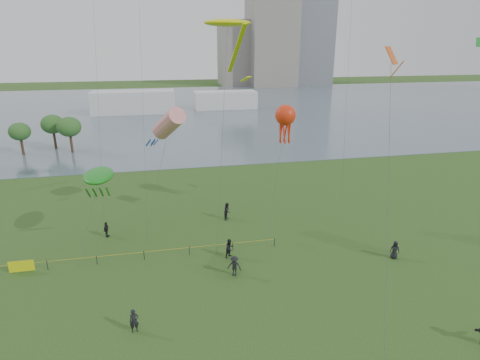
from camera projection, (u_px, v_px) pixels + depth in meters
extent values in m
plane|color=#1F3D13|center=(273.00, 353.00, 24.84)|extent=(400.00, 400.00, 0.00)
cube|color=slate|center=(177.00, 109.00, 117.46)|extent=(400.00, 120.00, 0.08)
cube|color=gray|center=(271.00, 42.00, 177.69)|extent=(20.00, 20.00, 38.00)
cube|color=slate|center=(238.00, 53.00, 182.14)|extent=(16.00, 18.00, 28.00)
cube|color=silver|center=(133.00, 102.00, 109.54)|extent=(22.00, 8.00, 6.00)
cube|color=silver|center=(225.00, 100.00, 117.52)|extent=(18.00, 7.00, 5.00)
cylinder|color=#3C271B|center=(55.00, 141.00, 72.45)|extent=(0.44, 0.44, 2.80)
ellipsoid|color=#336427|center=(52.00, 124.00, 71.44)|extent=(3.98, 3.98, 3.36)
cylinder|color=#3C271B|center=(22.00, 148.00, 68.71)|extent=(0.44, 0.44, 2.49)
ellipsoid|color=#336427|center=(20.00, 132.00, 67.81)|extent=(3.55, 3.55, 2.99)
cylinder|color=#3C271B|center=(72.00, 145.00, 69.94)|extent=(0.44, 0.44, 2.83)
ellipsoid|color=#336427|center=(69.00, 127.00, 68.92)|extent=(4.02, 4.02, 3.39)
cylinder|color=black|center=(47.00, 265.00, 33.88)|extent=(0.07, 0.07, 0.85)
cylinder|color=black|center=(97.00, 260.00, 34.66)|extent=(0.07, 0.07, 0.85)
cylinder|color=black|center=(144.00, 255.00, 35.44)|extent=(0.07, 0.07, 0.85)
cylinder|color=black|center=(189.00, 251.00, 36.21)|extent=(0.07, 0.07, 0.85)
cylinder|color=black|center=(233.00, 246.00, 36.99)|extent=(0.07, 0.07, 0.85)
cylinder|color=black|center=(274.00, 242.00, 37.77)|extent=(0.07, 0.07, 0.85)
cylinder|color=gold|center=(144.00, 252.00, 35.33)|extent=(24.00, 0.03, 0.03)
cube|color=#D9E00B|center=(21.00, 266.00, 33.46)|extent=(2.00, 0.04, 1.00)
imported|color=black|center=(230.00, 248.00, 35.72)|extent=(1.07, 1.02, 1.75)
imported|color=black|center=(234.00, 266.00, 32.83)|extent=(1.32, 1.09, 1.78)
imported|color=black|center=(106.00, 230.00, 39.53)|extent=(0.67, 0.99, 1.56)
imported|color=black|center=(395.00, 250.00, 35.55)|extent=(0.95, 0.81, 1.66)
imported|color=black|center=(134.00, 321.00, 26.41)|extent=(0.68, 0.51, 1.69)
imported|color=black|center=(227.00, 211.00, 43.49)|extent=(1.06, 1.14, 1.88)
cylinder|color=#3F3F42|center=(222.00, 136.00, 37.22)|extent=(2.60, 7.55, 20.03)
ellipsoid|color=#DBDF0B|center=(228.00, 23.00, 37.72)|extent=(4.53, 2.83, 0.71)
cube|color=#DBDF0B|center=(236.00, 50.00, 34.60)|extent=(0.36, 6.98, 4.09)
cube|color=#DBDF0B|center=(246.00, 79.00, 31.76)|extent=(0.95, 0.95, 0.42)
cylinder|color=#3F3F42|center=(157.00, 183.00, 39.31)|extent=(3.13, 5.76, 10.51)
cylinder|color=red|center=(169.00, 124.00, 40.57)|extent=(3.70, 5.14, 3.84)
cylinder|color=#183FAB|center=(156.00, 142.00, 39.71)|extent=(0.60, 1.13, 0.88)
cylinder|color=#183FAB|center=(153.00, 142.00, 40.01)|extent=(0.60, 1.13, 0.88)
cylinder|color=#183FAB|center=(148.00, 142.00, 39.79)|extent=(0.60, 1.13, 0.88)
cylinder|color=#183FAB|center=(148.00, 143.00, 39.35)|extent=(0.60, 1.13, 0.88)
cylinder|color=#183FAB|center=(153.00, 143.00, 39.30)|extent=(0.60, 1.13, 0.88)
cylinder|color=#3F3F42|center=(89.00, 220.00, 35.11)|extent=(1.98, 3.86, 6.98)
ellipsoid|color=#167E19|center=(98.00, 175.00, 35.95)|extent=(2.63, 4.74, 0.92)
cylinder|color=#167E19|center=(88.00, 193.00, 34.64)|extent=(0.16, 1.79, 1.54)
cylinder|color=#167E19|center=(94.00, 192.00, 34.74)|extent=(0.16, 1.79, 1.54)
cylinder|color=#167E19|center=(101.00, 192.00, 34.85)|extent=(0.16, 1.79, 1.54)
cylinder|color=#167E19|center=(108.00, 191.00, 34.96)|extent=(0.16, 1.79, 1.54)
cylinder|color=#3F3F42|center=(276.00, 183.00, 38.14)|extent=(4.57, 9.51, 11.22)
sphere|color=red|center=(285.00, 115.00, 41.16)|extent=(2.13, 2.13, 2.13)
cylinder|color=red|center=(289.00, 130.00, 41.78)|extent=(0.18, 0.54, 2.60)
cylinder|color=red|center=(286.00, 130.00, 42.13)|extent=(0.49, 0.36, 2.61)
cylinder|color=red|center=(281.00, 130.00, 42.03)|extent=(0.49, 0.36, 2.61)
cylinder|color=red|center=(280.00, 131.00, 41.58)|extent=(0.18, 0.54, 2.60)
cylinder|color=red|center=(284.00, 131.00, 41.23)|extent=(0.49, 0.36, 2.61)
cylinder|color=red|center=(288.00, 131.00, 41.33)|extent=(0.49, 0.36, 2.61)
cylinder|color=#3F3F42|center=(388.00, 191.00, 27.32)|extent=(5.39, 11.78, 17.34)
cube|color=#DD5013|center=(392.00, 55.00, 30.49)|extent=(1.63, 1.63, 1.33)
cylinder|color=#DD5013|center=(397.00, 70.00, 29.98)|extent=(0.08, 1.58, 1.35)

